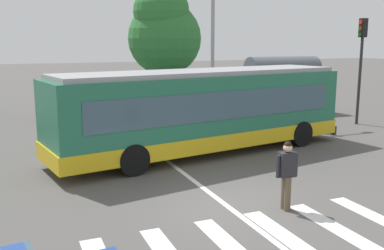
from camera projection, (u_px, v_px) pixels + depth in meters
ground_plane at (231, 205)px, 11.07m from camera, size 160.00×160.00×0.00m
city_transit_bus at (204, 111)px, 15.99m from camera, size 11.78×4.57×3.06m
pedestrian_crossing_street at (287, 172)px, 10.58m from camera, size 0.58×0.32×1.72m
parked_car_champagne at (68, 104)px, 23.75m from camera, size 1.99×4.56×1.35m
parked_car_charcoal at (117, 101)px, 24.65m from camera, size 2.00×4.56×1.35m
parked_car_teal at (166, 100)px, 25.16m from camera, size 1.96×4.54×1.35m
parked_car_silver at (208, 97)px, 26.41m from camera, size 2.04×4.59×1.35m
traffic_light_far_corner at (361, 55)px, 21.35m from camera, size 0.33×0.32×5.17m
bus_stop_shelter at (282, 71)px, 24.93m from camera, size 4.34×1.54×3.25m
twin_arm_street_lamp at (213, 2)px, 22.43m from camera, size 4.09×0.32×10.06m
background_tree_right at (164, 31)px, 28.94m from camera, size 4.89×4.89×7.82m
crosswalk_painted_stripes at (265, 246)px, 8.81m from camera, size 6.86×3.33×0.01m
lane_center_line at (196, 182)px, 12.84m from camera, size 0.16×24.00×0.01m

